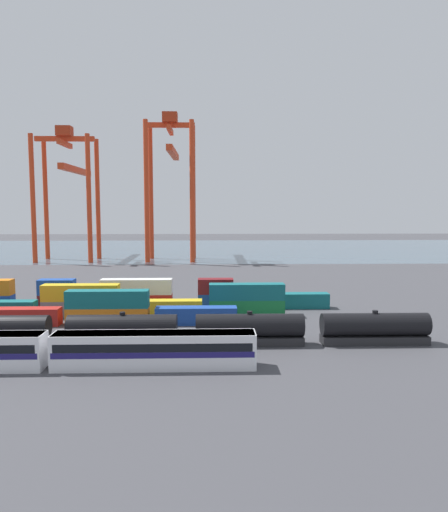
{
  "coord_description": "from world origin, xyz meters",
  "views": [
    {
      "loc": [
        17.33,
        -70.34,
        17.3
      ],
      "look_at": [
        20.19,
        28.1,
        7.41
      ],
      "focal_mm": 33.6,
      "sensor_mm": 36.0,
      "label": 1
    }
  ],
  "objects_px": {
    "freight_tank_row": "(186,329)",
    "shipping_container_9": "(81,309)",
    "shipping_container_19": "(137,302)",
    "gantry_crane_central": "(171,172)",
    "shipping_container_11": "(164,308)",
    "gantry_crane_west": "(68,180)",
    "passenger_train": "(49,349)",
    "shipping_container_21": "(216,301)",
    "shipping_container_23": "(294,301)",
    "shipping_container_17": "(57,302)"
  },
  "relations": [
    {
      "from": "shipping_container_23",
      "to": "passenger_train",
      "type": "bearing_deg",
      "value": -136.15
    },
    {
      "from": "shipping_container_17",
      "to": "gantry_crane_west",
      "type": "distance_m",
      "value": 86.36
    },
    {
      "from": "shipping_container_17",
      "to": "gantry_crane_central",
      "type": "distance_m",
      "value": 85.42
    },
    {
      "from": "shipping_container_17",
      "to": "shipping_container_19",
      "type": "distance_m",
      "value": 13.55
    },
    {
      "from": "shipping_container_9",
      "to": "freight_tank_row",
      "type": "bearing_deg",
      "value": -43.33
    },
    {
      "from": "shipping_container_21",
      "to": "gantry_crane_west",
      "type": "xyz_separation_m",
      "value": [
        -47.78,
        79.98,
        25.16
      ]
    },
    {
      "from": "freight_tank_row",
      "to": "gantry_crane_west",
      "type": "height_order",
      "value": "gantry_crane_west"
    },
    {
      "from": "shipping_container_11",
      "to": "shipping_container_19",
      "type": "bearing_deg",
      "value": 133.34
    },
    {
      "from": "shipping_container_19",
      "to": "freight_tank_row",
      "type": "bearing_deg",
      "value": -66.57
    },
    {
      "from": "freight_tank_row",
      "to": "shipping_container_9",
      "type": "xyz_separation_m",
      "value": [
        -17.61,
        16.61,
        -0.74
      ]
    },
    {
      "from": "shipping_container_23",
      "to": "shipping_container_21",
      "type": "bearing_deg",
      "value": 180.0
    },
    {
      "from": "freight_tank_row",
      "to": "shipping_container_17",
      "type": "height_order",
      "value": "freight_tank_row"
    },
    {
      "from": "freight_tank_row",
      "to": "gantry_crane_west",
      "type": "xyz_separation_m",
      "value": [
        -43.84,
        102.15,
        24.42
      ]
    },
    {
      "from": "shipping_container_23",
      "to": "gantry_crane_west",
      "type": "height_order",
      "value": "gantry_crane_west"
    },
    {
      "from": "shipping_container_23",
      "to": "gantry_crane_west",
      "type": "bearing_deg",
      "value": 127.48
    },
    {
      "from": "shipping_container_23",
      "to": "shipping_container_9",
      "type": "bearing_deg",
      "value": -170.99
    },
    {
      "from": "shipping_container_11",
      "to": "shipping_container_19",
      "type": "height_order",
      "value": "same"
    },
    {
      "from": "passenger_train",
      "to": "freight_tank_row",
      "type": "relative_size",
      "value": 0.72
    },
    {
      "from": "passenger_train",
      "to": "gantry_crane_west",
      "type": "bearing_deg",
      "value": 104.9
    },
    {
      "from": "shipping_container_17",
      "to": "gantry_crane_central",
      "type": "relative_size",
      "value": 0.13
    },
    {
      "from": "shipping_container_11",
      "to": "gantry_crane_central",
      "type": "relative_size",
      "value": 0.25
    },
    {
      "from": "passenger_train",
      "to": "shipping_container_17",
      "type": "xyz_separation_m",
      "value": [
        -8.75,
        30.64,
        -0.84
      ]
    },
    {
      "from": "shipping_container_9",
      "to": "gantry_crane_central",
      "type": "relative_size",
      "value": 0.25
    },
    {
      "from": "freight_tank_row",
      "to": "shipping_container_17",
      "type": "distance_m",
      "value": 32.07
    },
    {
      "from": "passenger_train",
      "to": "shipping_container_19",
      "type": "distance_m",
      "value": 31.03
    },
    {
      "from": "gantry_crane_central",
      "to": "shipping_container_17",
      "type": "bearing_deg",
      "value": -99.49
    },
    {
      "from": "shipping_container_17",
      "to": "gantry_crane_west",
      "type": "xyz_separation_m",
      "value": [
        -20.68,
        79.98,
        25.16
      ]
    },
    {
      "from": "shipping_container_19",
      "to": "shipping_container_21",
      "type": "bearing_deg",
      "value": 0.0
    },
    {
      "from": "shipping_container_11",
      "to": "shipping_container_21",
      "type": "distance_m",
      "value": 9.99
    },
    {
      "from": "passenger_train",
      "to": "shipping_container_19",
      "type": "bearing_deg",
      "value": 81.09
    },
    {
      "from": "shipping_container_19",
      "to": "gantry_crane_central",
      "type": "relative_size",
      "value": 0.25
    },
    {
      "from": "passenger_train",
      "to": "shipping_container_21",
      "type": "height_order",
      "value": "passenger_train"
    },
    {
      "from": "shipping_container_19",
      "to": "shipping_container_23",
      "type": "xyz_separation_m",
      "value": [
        27.1,
        0.0,
        0.0
      ]
    },
    {
      "from": "shipping_container_9",
      "to": "shipping_container_23",
      "type": "height_order",
      "value": "same"
    },
    {
      "from": "gantry_crane_central",
      "to": "shipping_container_9",
      "type": "bearing_deg",
      "value": -95.21
    },
    {
      "from": "shipping_container_11",
      "to": "gantry_crane_central",
      "type": "height_order",
      "value": "gantry_crane_central"
    },
    {
      "from": "shipping_container_9",
      "to": "gantry_crane_west",
      "type": "xyz_separation_m",
      "value": [
        -26.23,
        85.54,
        25.16
      ]
    },
    {
      "from": "shipping_container_17",
      "to": "gantry_crane_west",
      "type": "height_order",
      "value": "gantry_crane_west"
    },
    {
      "from": "shipping_container_9",
      "to": "shipping_container_17",
      "type": "distance_m",
      "value": 7.86
    },
    {
      "from": "gantry_crane_central",
      "to": "shipping_container_11",
      "type": "bearing_deg",
      "value": -86.31
    },
    {
      "from": "shipping_container_11",
      "to": "gantry_crane_west",
      "type": "bearing_deg",
      "value": 114.77
    },
    {
      "from": "shipping_container_9",
      "to": "shipping_container_21",
      "type": "relative_size",
      "value": 2.0
    },
    {
      "from": "gantry_crane_west",
      "to": "gantry_crane_central",
      "type": "xyz_separation_m",
      "value": [
        33.99,
        -0.38,
        2.83
      ]
    },
    {
      "from": "passenger_train",
      "to": "shipping_container_21",
      "type": "xyz_separation_m",
      "value": [
        18.35,
        30.64,
        -0.84
      ]
    },
    {
      "from": "shipping_container_17",
      "to": "shipping_container_11",
      "type": "bearing_deg",
      "value": -16.49
    },
    {
      "from": "gantry_crane_west",
      "to": "gantry_crane_central",
      "type": "height_order",
      "value": "gantry_crane_central"
    },
    {
      "from": "passenger_train",
      "to": "shipping_container_11",
      "type": "height_order",
      "value": "passenger_train"
    },
    {
      "from": "freight_tank_row",
      "to": "passenger_train",
      "type": "bearing_deg",
      "value": -149.55
    },
    {
      "from": "shipping_container_9",
      "to": "shipping_container_19",
      "type": "relative_size",
      "value": 1.0
    },
    {
      "from": "passenger_train",
      "to": "gantry_crane_west",
      "type": "height_order",
      "value": "gantry_crane_west"
    }
  ]
}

